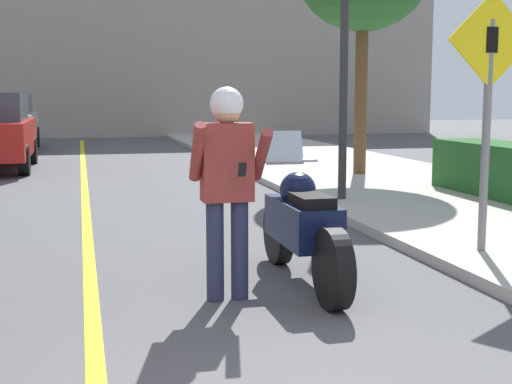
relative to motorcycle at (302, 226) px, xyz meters
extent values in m
cube|color=yellow|center=(-1.80, 2.87, -0.50)|extent=(0.12, 36.00, 0.01)
cube|color=gray|center=(-1.20, 22.87, 3.68)|extent=(28.00, 1.20, 8.37)
cylinder|color=black|center=(0.00, -0.79, -0.19)|extent=(0.14, 0.63, 0.63)
cylinder|color=black|center=(0.00, 0.77, -0.19)|extent=(0.14, 0.63, 0.63)
cube|color=#0C1433|center=(0.00, -0.01, 0.04)|extent=(0.40, 1.07, 0.36)
sphere|color=#0C1433|center=(0.00, 0.14, 0.30)|extent=(0.32, 0.32, 0.32)
cube|color=black|center=(0.00, -0.25, 0.26)|extent=(0.28, 0.48, 0.10)
cylinder|color=silver|center=(0.00, 0.52, 0.52)|extent=(0.62, 0.03, 0.03)
cube|color=silver|center=(0.00, 0.59, 0.64)|extent=(0.36, 0.12, 0.31)
cylinder|color=#282D4C|center=(-0.83, -0.34, -0.10)|extent=(0.14, 0.14, 0.80)
cylinder|color=#282D4C|center=(-0.63, -0.34, -0.10)|extent=(0.14, 0.14, 0.80)
cube|color=maroon|center=(-0.73, -0.34, 0.60)|extent=(0.40, 0.22, 0.62)
cylinder|color=maroon|center=(-0.98, -0.44, 0.70)|extent=(0.09, 0.37, 0.48)
cylinder|color=maroon|center=(-0.48, -0.46, 0.67)|extent=(0.09, 0.43, 0.43)
sphere|color=tan|center=(-0.73, -0.34, 1.01)|extent=(0.22, 0.22, 0.22)
sphere|color=white|center=(-0.73, -0.34, 1.06)|extent=(0.26, 0.26, 0.26)
cube|color=black|center=(-0.67, -0.62, 0.57)|extent=(0.06, 0.05, 0.11)
cylinder|color=slate|center=(1.97, 0.36, 0.72)|extent=(0.08, 0.08, 2.23)
cube|color=yellow|center=(1.97, 0.34, 1.65)|extent=(0.91, 0.02, 0.91)
cube|color=black|center=(1.97, 0.32, 1.65)|extent=(0.12, 0.01, 0.24)
cylinder|color=#2D2D30|center=(1.89, 4.02, 1.54)|extent=(0.12, 0.12, 3.87)
cylinder|color=brown|center=(3.44, 7.16, 1.17)|extent=(0.24, 0.24, 3.12)
cylinder|color=black|center=(-2.98, 12.00, -0.19)|extent=(0.22, 0.64, 0.64)
cylinder|color=black|center=(-2.98, 9.40, -0.19)|extent=(0.22, 0.64, 0.64)
cylinder|color=black|center=(-3.22, 17.73, -0.19)|extent=(0.22, 0.64, 0.64)
cylinder|color=black|center=(-3.22, 15.13, -0.19)|extent=(0.22, 0.64, 0.64)
cube|color=silver|center=(-4.05, 16.43, 0.19)|extent=(1.80, 4.20, 0.76)
cube|color=#38424C|center=(-4.05, 16.26, 0.87)|extent=(1.58, 2.18, 0.60)
camera|label=1|loc=(-1.84, -5.80, 1.13)|focal=50.00mm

